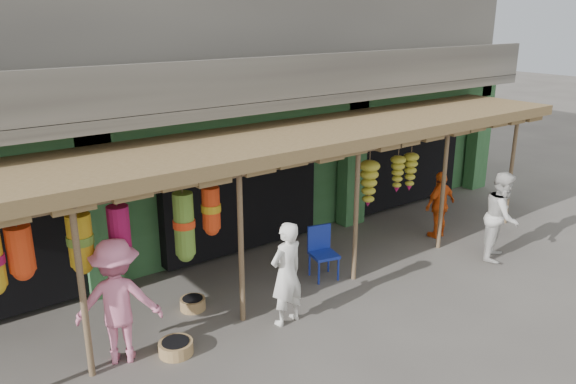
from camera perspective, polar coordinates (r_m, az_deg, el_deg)
ground at (r=10.47m, az=1.85°, el=-9.86°), size 80.00×80.00×0.00m
building at (r=13.50m, az=-11.25°, el=11.12°), size 16.40×6.80×7.00m
awning at (r=10.08m, az=-1.56°, el=4.71°), size 14.00×2.70×2.79m
blue_chair at (r=10.75m, az=3.46°, el=-5.81°), size 0.58×0.59×1.00m
basket_mid at (r=8.81m, az=-11.32°, el=-15.25°), size 0.63×0.63×0.20m
basket_right at (r=9.92m, az=-9.64°, el=-11.12°), size 0.57×0.57×0.20m
person_front at (r=9.06m, az=-0.15°, el=-8.29°), size 0.68×0.49×1.75m
person_right at (r=12.19m, az=20.91°, el=-2.29°), size 1.11×1.01×1.84m
person_vendor at (r=12.99m, az=15.19°, el=-1.24°), size 0.90×0.39×1.52m
person_shopper at (r=8.47m, az=-16.91°, el=-10.57°), size 1.40×1.16×1.88m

